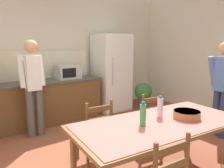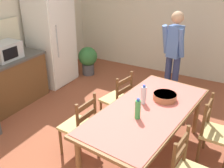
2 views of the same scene
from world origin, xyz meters
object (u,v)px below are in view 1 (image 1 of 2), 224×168
at_px(chair_side_far_right, 147,120).
at_px(potted_plant, 143,94).
at_px(serving_bowl, 187,114).
at_px(person_by_table, 222,85).
at_px(refrigerator, 112,73).
at_px(bottle_off_centre, 160,107).
at_px(person_at_counter, 33,83).
at_px(microwave, 68,72).
at_px(bottle_near_centre, 143,115).
at_px(chair_side_far_left, 95,132).
at_px(dining_table, 160,127).

distance_m(chair_side_far_right, potted_plant, 2.17).
height_order(serving_bowl, person_by_table, person_by_table).
height_order(refrigerator, bottle_off_centre, refrigerator).
bearing_deg(serving_bowl, person_by_table, 13.21).
bearing_deg(person_at_counter, bottle_off_centre, -157.77).
bearing_deg(potted_plant, microwave, 166.54).
relative_size(bottle_off_centre, potted_plant, 0.40).
xyz_separation_m(bottle_near_centre, potted_plant, (2.28, 2.27, -0.49)).
bearing_deg(bottle_off_centre, potted_plant, 48.96).
distance_m(bottle_near_centre, bottle_off_centre, 0.38).
bearing_deg(person_by_table, potted_plant, -79.75).
bearing_deg(bottle_near_centre, refrigerator, 59.51).
distance_m(microwave, chair_side_far_left, 2.09).
bearing_deg(person_by_table, refrigerator, -63.33).
relative_size(bottle_near_centre, chair_side_far_right, 0.30).
relative_size(bottle_near_centre, serving_bowl, 0.84).
height_order(refrigerator, person_at_counter, refrigerator).
xyz_separation_m(dining_table, person_by_table, (1.87, 0.25, 0.27)).
height_order(chair_side_far_right, potted_plant, chair_side_far_right).
height_order(serving_bowl, person_at_counter, person_at_counter).
height_order(microwave, bottle_off_centre, microwave).
relative_size(serving_bowl, person_by_table, 0.19).
bearing_deg(bottle_off_centre, person_at_counter, 112.23).
distance_m(bottle_off_centre, chair_side_far_left, 0.97).
distance_m(microwave, bottle_off_centre, 2.64).
bearing_deg(dining_table, person_at_counter, 108.63).
distance_m(bottle_near_centre, serving_bowl, 0.63).
height_order(refrigerator, chair_side_far_right, refrigerator).
height_order(bottle_near_centre, bottle_off_centre, same).
bearing_deg(chair_side_far_right, person_at_counter, -38.66).
relative_size(refrigerator, person_at_counter, 1.10).
distance_m(bottle_near_centre, potted_plant, 3.25).
height_order(dining_table, person_at_counter, person_at_counter).
distance_m(dining_table, person_at_counter, 2.37).
height_order(dining_table, bottle_near_centre, bottle_near_centre).
xyz_separation_m(microwave, chair_side_far_right, (0.39, -2.03, -0.61)).
xyz_separation_m(dining_table, serving_bowl, (0.35, -0.11, 0.12)).
xyz_separation_m(person_at_counter, potted_plant, (2.77, 0.07, -0.58)).
bearing_deg(refrigerator, bottle_off_centre, -114.95).
xyz_separation_m(refrigerator, microwave, (-1.18, 0.02, 0.11)).
bearing_deg(refrigerator, chair_side_far_left, -131.85).
bearing_deg(person_by_table, bottle_near_centre, 20.34).
xyz_separation_m(microwave, potted_plant, (1.87, -0.45, -0.66)).
xyz_separation_m(dining_table, chair_side_far_left, (-0.38, 0.82, -0.24)).
xyz_separation_m(dining_table, bottle_off_centre, (0.12, 0.11, 0.20)).
distance_m(serving_bowl, chair_side_far_left, 1.23).
relative_size(bottle_off_centre, person_by_table, 0.16).
distance_m(dining_table, person_by_table, 1.90).
relative_size(microwave, person_by_table, 0.30).
relative_size(microwave, bottle_near_centre, 1.85).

